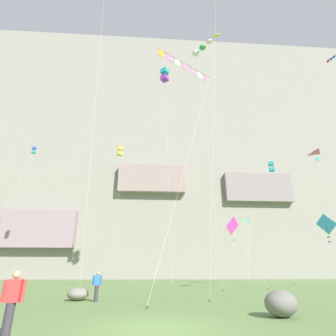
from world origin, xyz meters
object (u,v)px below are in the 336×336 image
at_px(kite_box_mid_right, 271,167).
at_px(kite_box_far_left, 165,75).
at_px(kite_banner_high_center, 185,69).
at_px(kite_diamond_mid_left, 233,227).
at_px(spectator_watching_right, 97,285).
at_px(kite_box_front_field, 33,151).
at_px(kite_delta_low_left, 322,160).
at_px(kite_diamond_low_center, 327,225).
at_px(spectator_watching_left, 11,302).
at_px(kite_banner_far_right, 245,222).
at_px(kite_box_upper_right, 120,151).
at_px(kite_windsock_upper_left, 202,48).
at_px(boulder_mid_field, 78,294).
at_px(boulder_foreground_right, 281,303).

height_order(kite_box_mid_right, kite_box_far_left, kite_box_far_left).
height_order(kite_banner_high_center, kite_diamond_mid_left, kite_banner_high_center).
xyz_separation_m(spectator_watching_right, kite_box_front_field, (-19.82, 30.93, 22.50)).
distance_m(kite_delta_low_left, kite_diamond_low_center, 7.55).
height_order(kite_diamond_mid_left, kite_diamond_low_center, kite_diamond_low_center).
xyz_separation_m(spectator_watching_left, kite_banner_high_center, (6.37, 11.84, 18.39)).
bearing_deg(spectator_watching_right, kite_banner_far_right, 51.54).
relative_size(kite_box_mid_right, kite_diamond_low_center, 2.34).
xyz_separation_m(kite_box_mid_right, kite_banner_far_right, (-6.23, -1.76, -9.66)).
xyz_separation_m(kite_box_mid_right, kite_box_far_left, (-18.38, -5.11, 13.80)).
relative_size(spectator_watching_left, kite_box_upper_right, 0.07).
height_order(spectator_watching_left, kite_windsock_upper_left, kite_windsock_upper_left).
bearing_deg(kite_banner_high_center, kite_box_mid_right, 50.02).
bearing_deg(spectator_watching_right, kite_box_far_left, 75.08).
distance_m(boulder_mid_field, kite_box_front_field, 42.23).
xyz_separation_m(kite_delta_low_left, kite_box_front_field, (-42.35, 21.21, 9.80)).
distance_m(spectator_watching_left, spectator_watching_right, 9.32).
height_order(spectator_watching_left, kite_diamond_mid_left, kite_diamond_mid_left).
height_order(boulder_foreground_right, boulder_mid_field, boulder_foreground_right).
bearing_deg(kite_delta_low_left, boulder_foreground_right, -132.54).
relative_size(boulder_foreground_right, kite_diamond_mid_left, 0.26).
bearing_deg(kite_box_upper_right, spectator_watching_left, -86.23).
bearing_deg(spectator_watching_left, boulder_foreground_right, 20.72).
bearing_deg(spectator_watching_right, kite_banner_high_center, 23.09).
bearing_deg(kite_banner_far_right, boulder_mid_field, -131.50).
bearing_deg(kite_banner_high_center, boulder_mid_field, -166.47).
relative_size(boulder_foreground_right, kite_banner_high_center, 0.09).
xyz_separation_m(boulder_foreground_right, kite_banner_far_right, (8.94, 27.45, 7.94)).
distance_m(kite_banner_high_center, kite_banner_far_right, 24.36).
bearing_deg(boulder_mid_field, spectator_watching_left, -85.66).
bearing_deg(boulder_mid_field, kite_windsock_upper_left, 38.72).
distance_m(kite_box_upper_right, kite_delta_low_left, 33.05).
relative_size(boulder_mid_field, kite_delta_low_left, 0.11).
xyz_separation_m(boulder_foreground_right, kite_diamond_low_center, (15.50, 18.84, 6.24)).
xyz_separation_m(spectator_watching_left, kite_delta_low_left, (22.98, 19.03, 12.70)).
relative_size(kite_delta_low_left, kite_box_front_field, 0.58).
bearing_deg(kite_banner_high_center, kite_box_front_field, 132.18).
height_order(spectator_watching_left, kite_delta_low_left, kite_delta_low_left).
bearing_deg(spectator_watching_right, kite_windsock_upper_left, 44.86).
relative_size(kite_banner_far_right, kite_box_front_field, 0.37).
distance_m(kite_banner_high_center, kite_box_upper_right, 27.81).
xyz_separation_m(kite_box_mid_right, kite_delta_low_left, (-0.64, -13.39, -4.52)).
bearing_deg(spectator_watching_right, kite_box_mid_right, 44.91).
height_order(kite_box_far_left, kite_delta_low_left, kite_box_far_left).
height_order(kite_box_far_left, kite_windsock_upper_left, kite_box_far_left).
relative_size(spectator_watching_right, kite_banner_high_center, 0.08).
height_order(kite_box_mid_right, kite_banner_far_right, kite_box_mid_right).
height_order(boulder_mid_field, kite_box_mid_right, kite_box_mid_right).
distance_m(kite_banner_far_right, kite_delta_low_left, 13.89).
bearing_deg(kite_box_mid_right, kite_windsock_upper_left, -135.05).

